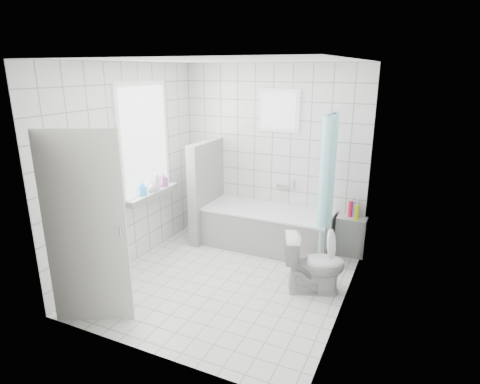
% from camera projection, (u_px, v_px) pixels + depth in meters
% --- Properties ---
extents(ground, '(3.00, 3.00, 0.00)m').
position_uv_depth(ground, '(227.00, 280.00, 4.99)').
color(ground, white).
rests_on(ground, ground).
extents(ceiling, '(3.00, 3.00, 0.00)m').
position_uv_depth(ceiling, '(225.00, 60.00, 4.22)').
color(ceiling, white).
rests_on(ceiling, ground).
extents(wall_back, '(2.80, 0.02, 2.60)m').
position_uv_depth(wall_back, '(272.00, 155.00, 5.90)').
color(wall_back, white).
rests_on(wall_back, ground).
extents(wall_front, '(2.80, 0.02, 2.60)m').
position_uv_depth(wall_front, '(145.00, 223.00, 3.30)').
color(wall_front, white).
rests_on(wall_front, ground).
extents(wall_left, '(0.02, 3.00, 2.60)m').
position_uv_depth(wall_left, '(129.00, 167.00, 5.16)').
color(wall_left, white).
rests_on(wall_left, ground).
extents(wall_right, '(0.02, 3.00, 2.60)m').
position_uv_depth(wall_right, '(350.00, 195.00, 4.04)').
color(wall_right, white).
rests_on(wall_right, ground).
extents(window_left, '(0.01, 0.90, 1.40)m').
position_uv_depth(window_left, '(145.00, 141.00, 5.32)').
color(window_left, white).
rests_on(window_left, wall_left).
extents(window_back, '(0.50, 0.01, 0.50)m').
position_uv_depth(window_back, '(279.00, 111.00, 5.63)').
color(window_back, white).
rests_on(window_back, wall_back).
extents(window_sill, '(0.18, 1.02, 0.08)m').
position_uv_depth(window_sill, '(152.00, 194.00, 5.52)').
color(window_sill, white).
rests_on(window_sill, wall_left).
extents(door, '(0.73, 0.40, 2.00)m').
position_uv_depth(door, '(86.00, 231.00, 3.92)').
color(door, silver).
rests_on(door, ground).
extents(bathtub, '(1.83, 0.77, 0.58)m').
position_uv_depth(bathtub, '(268.00, 228.00, 5.84)').
color(bathtub, white).
rests_on(bathtub, ground).
extents(partition_wall, '(0.15, 0.85, 1.50)m').
position_uv_depth(partition_wall, '(206.00, 191.00, 6.05)').
color(partition_wall, white).
rests_on(partition_wall, ground).
extents(tiled_ledge, '(0.40, 0.24, 0.55)m').
position_uv_depth(tiled_ledge, '(351.00, 236.00, 5.60)').
color(tiled_ledge, white).
rests_on(tiled_ledge, ground).
extents(toilet, '(0.78, 0.61, 0.70)m').
position_uv_depth(toilet, '(314.00, 264.00, 4.65)').
color(toilet, silver).
rests_on(toilet, ground).
extents(curtain_rod, '(0.02, 0.80, 0.02)m').
position_uv_depth(curtain_rod, '(334.00, 112.00, 4.97)').
color(curtain_rod, silver).
rests_on(curtain_rod, wall_back).
extents(shower_curtain, '(0.14, 0.48, 1.78)m').
position_uv_depth(shower_curtain, '(327.00, 184.00, 5.12)').
color(shower_curtain, '#53E5F5').
rests_on(shower_curtain, curtain_rod).
extents(tub_faucet, '(0.18, 0.06, 0.06)m').
position_uv_depth(tub_faucet, '(283.00, 186.00, 5.92)').
color(tub_faucet, silver).
rests_on(tub_faucet, wall_back).
extents(sill_bottles, '(0.16, 0.59, 0.31)m').
position_uv_depth(sill_bottles, '(154.00, 182.00, 5.52)').
color(sill_bottles, white).
rests_on(sill_bottles, window_sill).
extents(ledge_bottles, '(0.17, 0.17, 0.23)m').
position_uv_depth(ledge_bottles, '(354.00, 210.00, 5.48)').
color(ledge_bottles, yellow).
rests_on(ledge_bottles, tiled_ledge).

